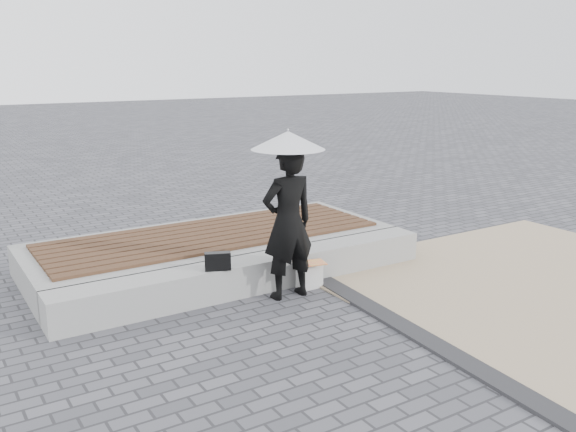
% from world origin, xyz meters
% --- Properties ---
extents(ground, '(80.00, 80.00, 0.00)m').
position_xyz_m(ground, '(0.00, 0.00, 0.00)').
color(ground, '#525257').
rests_on(ground, ground).
extents(terrazzo_zone, '(5.00, 5.00, 0.02)m').
position_xyz_m(terrazzo_zone, '(3.20, -0.50, 0.01)').
color(terrazzo_zone, tan).
rests_on(terrazzo_zone, ground).
extents(edging_band, '(0.61, 5.20, 0.04)m').
position_xyz_m(edging_band, '(0.75, -0.50, 0.02)').
color(edging_band, '#29292B').
rests_on(edging_band, ground).
extents(seating_ledge, '(5.00, 0.45, 0.40)m').
position_xyz_m(seating_ledge, '(0.00, 1.60, 0.20)').
color(seating_ledge, gray).
rests_on(seating_ledge, ground).
extents(timber_platform, '(5.00, 2.00, 0.40)m').
position_xyz_m(timber_platform, '(0.00, 2.80, 0.20)').
color(timber_platform, '#979893').
rests_on(timber_platform, ground).
extents(timber_decking, '(4.60, 1.60, 0.04)m').
position_xyz_m(timber_decking, '(0.00, 2.80, 0.42)').
color(timber_decking, '#54331F').
rests_on(timber_decking, timber_platform).
extents(woman, '(0.67, 0.44, 1.84)m').
position_xyz_m(woman, '(0.21, 1.16, 0.92)').
color(woman, black).
rests_on(woman, ground).
extents(parasol, '(0.85, 0.85, 1.09)m').
position_xyz_m(parasol, '(0.21, 1.16, 1.89)').
color(parasol, '#B7B7BC').
rests_on(parasol, ground).
extents(handbag, '(0.32, 0.21, 0.21)m').
position_xyz_m(handbag, '(-0.58, 1.44, 0.51)').
color(handbag, black).
rests_on(handbag, seating_ledge).
extents(canvas_tote, '(0.33, 0.14, 0.34)m').
position_xyz_m(canvas_tote, '(0.59, 1.25, 0.17)').
color(canvas_tote, silver).
rests_on(canvas_tote, ground).
extents(magazine, '(0.37, 0.31, 0.01)m').
position_xyz_m(magazine, '(0.59, 1.20, 0.35)').
color(magazine, '#EC2E3D').
rests_on(magazine, canvas_tote).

